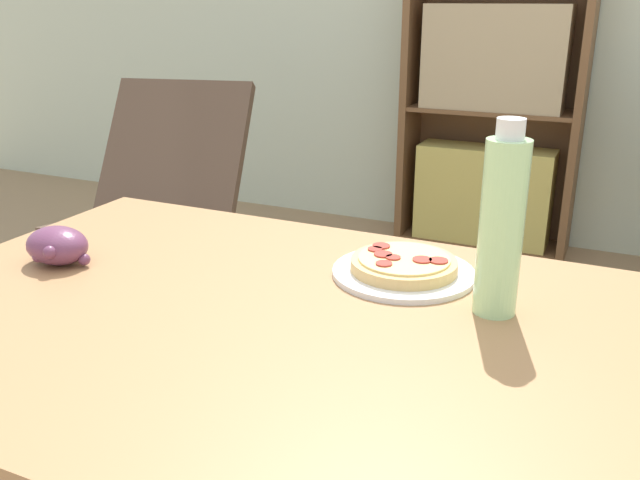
# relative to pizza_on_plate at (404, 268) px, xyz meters

# --- Properties ---
(dining_table) EXTENTS (1.17, 0.86, 0.75)m
(dining_table) POSITION_rel_pizza_on_plate_xyz_m (-0.19, -0.24, -0.12)
(dining_table) COLOR #A37549
(dining_table) RESTS_ON ground_plane
(pizza_on_plate) EXTENTS (0.25, 0.25, 0.04)m
(pizza_on_plate) POSITION_rel_pizza_on_plate_xyz_m (0.00, 0.00, 0.00)
(pizza_on_plate) COLOR white
(pizza_on_plate) RESTS_ON dining_table
(grape_bunch) EXTENTS (0.13, 0.11, 0.07)m
(grape_bunch) POSITION_rel_pizza_on_plate_xyz_m (-0.59, -0.21, 0.02)
(grape_bunch) COLOR #6B3856
(grape_bunch) RESTS_ON dining_table
(drink_bottle) EXTENTS (0.07, 0.07, 0.30)m
(drink_bottle) POSITION_rel_pizza_on_plate_xyz_m (0.17, -0.08, 0.13)
(drink_bottle) COLOR #B7EAA3
(drink_bottle) RESTS_ON dining_table
(lounge_chair_near) EXTENTS (0.73, 0.87, 0.88)m
(lounge_chair_near) POSITION_rel_pizza_on_plate_xyz_m (-1.35, 1.03, -0.47)
(lounge_chair_near) COLOR slate
(lounge_chair_near) RESTS_ON ground_plane
(bookshelf) EXTENTS (0.85, 0.30, 1.38)m
(bookshelf) POSITION_rel_pizza_on_plate_xyz_m (-0.30, 2.29, -0.13)
(bookshelf) COLOR brown
(bookshelf) RESTS_ON ground_plane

